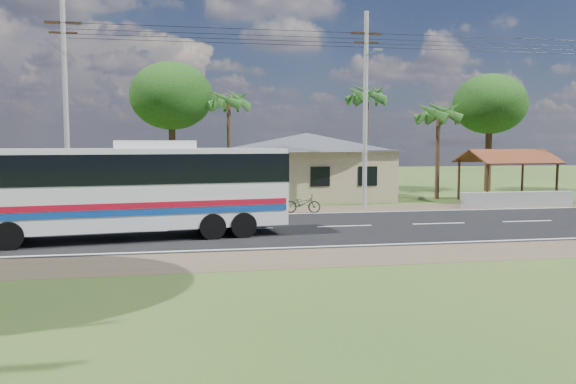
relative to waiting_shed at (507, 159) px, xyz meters
name	(u,v)px	position (x,y,z in m)	size (l,w,h in m)	color
ground	(344,226)	(-13.00, -8.50, -2.73)	(120.00, 120.00, 0.00)	#2E4E1B
road	(344,226)	(-13.00, -8.50, -2.72)	(120.00, 16.00, 0.03)	black
house	(307,159)	(-12.00, 4.50, -0.09)	(12.40, 10.00, 5.00)	#C6B784
waiting_shed	(507,159)	(0.00, 0.00, 0.00)	(5.20, 4.48, 3.35)	#3C2815
concrete_barrier	(517,199)	(-1.00, -2.90, -2.28)	(7.00, 0.30, 0.90)	#9E9E99
utility_poles	(360,106)	(-10.33, -2.01, 3.04)	(32.80, 2.22, 11.00)	#9E9E99
palm_near	(439,113)	(-3.50, 2.50, 2.98)	(2.80, 2.80, 6.70)	#47301E
palm_mid	(367,96)	(-7.00, 7.00, 4.43)	(2.80, 2.80, 8.20)	#47301E
palm_far	(229,101)	(-17.00, 7.50, 3.95)	(2.80, 2.80, 7.70)	#47301E
tree_behind_house	(171,96)	(-21.00, 9.50, 4.39)	(6.00, 6.00, 9.61)	#47301E
tree_behind_shed	(490,104)	(3.00, 7.50, 3.95)	(5.60, 5.60, 9.02)	#47301E
coach_bus	(128,183)	(-22.15, -10.16, -0.54)	(12.55, 4.26, 3.82)	silver
motorcycle	(302,204)	(-13.89, -3.38, -2.22)	(0.67, 1.92, 1.01)	black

